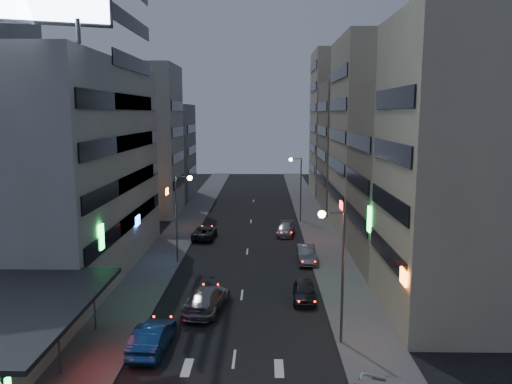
{
  "coord_description": "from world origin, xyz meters",
  "views": [
    {
      "loc": [
        1.66,
        -22.18,
        13.69
      ],
      "look_at": [
        0.97,
        20.07,
        6.97
      ],
      "focal_mm": 35.0,
      "sensor_mm": 36.0,
      "label": 1
    }
  ],
  "objects_px": {
    "parked_car_left": "(205,232)",
    "road_car_blue": "(153,337)",
    "parked_car_right_far": "(285,229)",
    "road_car_silver": "(206,299)",
    "parked_car_right_near": "(304,291)",
    "parked_car_right_mid": "(306,254)",
    "scooter_silver_b": "(387,366)",
    "scooter_black_b": "(377,377)"
  },
  "relations": [
    {
      "from": "parked_car_left",
      "to": "road_car_blue",
      "type": "distance_m",
      "value": 26.2
    },
    {
      "from": "parked_car_right_far",
      "to": "road_car_silver",
      "type": "xyz_separation_m",
      "value": [
        -6.45,
        -21.97,
        0.19
      ]
    },
    {
      "from": "road_car_silver",
      "to": "parked_car_right_near",
      "type": "bearing_deg",
      "value": -154.47
    },
    {
      "from": "parked_car_right_mid",
      "to": "scooter_silver_b",
      "type": "height_order",
      "value": "parked_car_right_mid"
    },
    {
      "from": "parked_car_right_far",
      "to": "road_car_silver",
      "type": "distance_m",
      "value": 22.89
    },
    {
      "from": "parked_car_right_far",
      "to": "scooter_black_b",
      "type": "distance_m",
      "value": 32.1
    },
    {
      "from": "parked_car_right_mid",
      "to": "parked_car_left",
      "type": "height_order",
      "value": "parked_car_right_mid"
    },
    {
      "from": "parked_car_right_mid",
      "to": "parked_car_right_far",
      "type": "distance_m",
      "value": 10.48
    },
    {
      "from": "road_car_blue",
      "to": "parked_car_left",
      "type": "bearing_deg",
      "value": -86.4
    },
    {
      "from": "parked_car_right_near",
      "to": "parked_car_right_far",
      "type": "distance_m",
      "value": 19.96
    },
    {
      "from": "parked_car_right_near",
      "to": "parked_car_left",
      "type": "relative_size",
      "value": 0.82
    },
    {
      "from": "parked_car_right_far",
      "to": "scooter_silver_b",
      "type": "xyz_separation_m",
      "value": [
        3.95,
        -30.91,
        0.05
      ]
    },
    {
      "from": "parked_car_left",
      "to": "road_car_blue",
      "type": "bearing_deg",
      "value": 93.1
    },
    {
      "from": "parked_car_right_far",
      "to": "road_car_blue",
      "type": "xyz_separation_m",
      "value": [
        -8.89,
        -27.95,
        0.16
      ]
    },
    {
      "from": "parked_car_right_mid",
      "to": "scooter_black_b",
      "type": "relative_size",
      "value": 2.63
    },
    {
      "from": "parked_car_right_near",
      "to": "road_car_silver",
      "type": "relative_size",
      "value": 0.7
    },
    {
      "from": "road_car_silver",
      "to": "scooter_black_b",
      "type": "distance_m",
      "value": 13.92
    },
    {
      "from": "road_car_blue",
      "to": "road_car_silver",
      "type": "relative_size",
      "value": 0.84
    },
    {
      "from": "parked_car_right_mid",
      "to": "road_car_blue",
      "type": "height_order",
      "value": "road_car_blue"
    },
    {
      "from": "road_car_blue",
      "to": "scooter_black_b",
      "type": "xyz_separation_m",
      "value": [
        12.15,
        -3.99,
        -0.16
      ]
    },
    {
      "from": "parked_car_right_far",
      "to": "scooter_black_b",
      "type": "xyz_separation_m",
      "value": [
        3.25,
        -31.94,
        0.0
      ]
    },
    {
      "from": "parked_car_right_mid",
      "to": "scooter_silver_b",
      "type": "bearing_deg",
      "value": -83.03
    },
    {
      "from": "parked_car_left",
      "to": "parked_car_right_far",
      "type": "height_order",
      "value": "parked_car_left"
    },
    {
      "from": "parked_car_left",
      "to": "parked_car_right_far",
      "type": "distance_m",
      "value": 9.14
    },
    {
      "from": "scooter_black_b",
      "to": "scooter_silver_b",
      "type": "relative_size",
      "value": 0.92
    },
    {
      "from": "parked_car_right_mid",
      "to": "road_car_silver",
      "type": "xyz_separation_m",
      "value": [
        -7.96,
        -11.6,
        0.09
      ]
    },
    {
      "from": "parked_car_right_near",
      "to": "parked_car_left",
      "type": "height_order",
      "value": "parked_car_right_near"
    },
    {
      "from": "road_car_blue",
      "to": "scooter_black_b",
      "type": "relative_size",
      "value": 2.83
    },
    {
      "from": "parked_car_right_near",
      "to": "road_car_blue",
      "type": "relative_size",
      "value": 0.83
    },
    {
      "from": "parked_car_right_near",
      "to": "road_car_silver",
      "type": "xyz_separation_m",
      "value": [
        -6.99,
        -2.02,
        0.15
      ]
    },
    {
      "from": "parked_car_right_near",
      "to": "scooter_black_b",
      "type": "xyz_separation_m",
      "value": [
        2.71,
        -11.99,
        -0.04
      ]
    },
    {
      "from": "parked_car_left",
      "to": "parked_car_right_mid",
      "type": "bearing_deg",
      "value": 143.51
    },
    {
      "from": "parked_car_right_mid",
      "to": "parked_car_right_far",
      "type": "height_order",
      "value": "parked_car_right_mid"
    },
    {
      "from": "parked_car_right_mid",
      "to": "scooter_black_b",
      "type": "height_order",
      "value": "parked_car_right_mid"
    },
    {
      "from": "parked_car_left",
      "to": "road_car_silver",
      "type": "xyz_separation_m",
      "value": [
        2.51,
        -20.21,
        0.16
      ]
    },
    {
      "from": "parked_car_right_mid",
      "to": "road_car_blue",
      "type": "bearing_deg",
      "value": -120.42
    },
    {
      "from": "scooter_silver_b",
      "to": "parked_car_right_mid",
      "type": "bearing_deg",
      "value": 26.44
    },
    {
      "from": "parked_car_right_near",
      "to": "scooter_silver_b",
      "type": "xyz_separation_m",
      "value": [
        3.41,
        -10.96,
        0.0
      ]
    },
    {
      "from": "scooter_black_b",
      "to": "parked_car_right_far",
      "type": "bearing_deg",
      "value": 22.86
    },
    {
      "from": "road_car_blue",
      "to": "road_car_silver",
      "type": "bearing_deg",
      "value": -108.75
    },
    {
      "from": "parked_car_right_far",
      "to": "road_car_blue",
      "type": "distance_m",
      "value": 29.33
    },
    {
      "from": "parked_car_left",
      "to": "scooter_black_b",
      "type": "distance_m",
      "value": 32.57
    }
  ]
}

